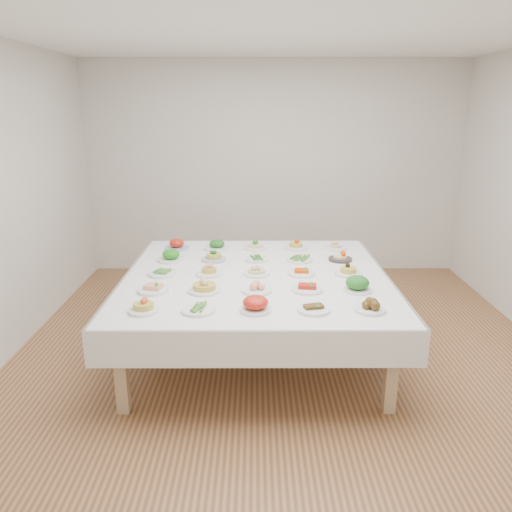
{
  "coord_description": "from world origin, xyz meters",
  "views": [
    {
      "loc": [
        -0.26,
        -4.22,
        2.22
      ],
      "look_at": [
        -0.25,
        0.2,
        0.88
      ],
      "focal_mm": 35.0,
      "sensor_mm": 36.0,
      "label": 1
    }
  ],
  "objects_px": {
    "display_table": "(256,281)",
    "dish_0": "(143,305)",
    "dish_12": "(257,268)",
    "dish_24": "(335,244)"
  },
  "relations": [
    {
      "from": "dish_0",
      "to": "dish_24",
      "type": "height_order",
      "value": "dish_0"
    },
    {
      "from": "display_table",
      "to": "dish_24",
      "type": "xyz_separation_m",
      "value": [
        0.84,
        0.83,
        0.11
      ]
    },
    {
      "from": "display_table",
      "to": "dish_0",
      "type": "height_order",
      "value": "dish_0"
    },
    {
      "from": "dish_0",
      "to": "dish_12",
      "type": "relative_size",
      "value": 0.97
    },
    {
      "from": "display_table",
      "to": "dish_0",
      "type": "xyz_separation_m",
      "value": [
        -0.84,
        -0.85,
        0.12
      ]
    },
    {
      "from": "dish_12",
      "to": "dish_24",
      "type": "height_order",
      "value": "dish_12"
    },
    {
      "from": "dish_12",
      "to": "dish_24",
      "type": "distance_m",
      "value": 1.19
    },
    {
      "from": "dish_12",
      "to": "display_table",
      "type": "bearing_deg",
      "value": 143.85
    },
    {
      "from": "display_table",
      "to": "dish_12",
      "type": "height_order",
      "value": "dish_12"
    },
    {
      "from": "dish_0",
      "to": "dish_12",
      "type": "xyz_separation_m",
      "value": [
        0.84,
        0.84,
        0.01
      ]
    }
  ]
}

